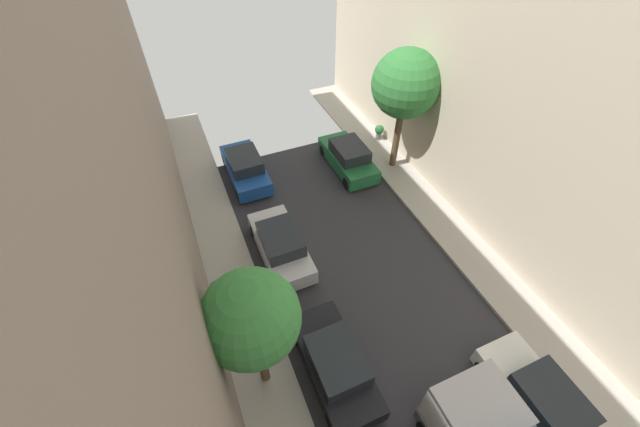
{
  "coord_description": "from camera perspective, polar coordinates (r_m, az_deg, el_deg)",
  "views": [
    {
      "loc": [
        -5.23,
        -1.59,
        13.19
      ],
      "look_at": [
        -0.32,
        9.92,
        0.5
      ],
      "focal_mm": 21.19,
      "sensor_mm": 36.0,
      "label": 1
    }
  ],
  "objects": [
    {
      "name": "parked_car_left_4",
      "position": [
        20.44,
        -11.23,
        6.82
      ],
      "size": [
        1.78,
        4.2,
        1.57
      ],
      "color": "#194799",
      "rests_on": "ground"
    },
    {
      "name": "potted_plant_0",
      "position": [
        15.74,
        -15.44,
        -10.74
      ],
      "size": [
        0.43,
        0.43,
        0.7
      ],
      "color": "brown",
      "rests_on": "sidewalk_left"
    },
    {
      "name": "street_tree_1",
      "position": [
        19.11,
        12.83,
        18.46
      ],
      "size": [
        3.26,
        3.26,
        6.37
      ],
      "color": "brown",
      "rests_on": "sidewalk_right"
    },
    {
      "name": "parked_car_left_3",
      "position": [
        16.32,
        -5.94,
        -4.78
      ],
      "size": [
        1.78,
        4.2,
        1.57
      ],
      "color": "silver",
      "rests_on": "ground"
    },
    {
      "name": "potted_plant_2",
      "position": [
        23.2,
        8.93,
        12.21
      ],
      "size": [
        0.54,
        0.54,
        0.91
      ],
      "color": "slate",
      "rests_on": "sidewalk_right"
    },
    {
      "name": "street_tree_0",
      "position": [
        10.56,
        -10.42,
        -15.33
      ],
      "size": [
        2.74,
        2.74,
        5.35
      ],
      "color": "brown",
      "rests_on": "sidewalk_left"
    },
    {
      "name": "sidewalk_right",
      "position": [
        16.71,
        33.67,
        -18.51
      ],
      "size": [
        2.0,
        44.0,
        0.15
      ],
      "primitive_type": "cube",
      "color": "#A8A399",
      "rests_on": "ground"
    },
    {
      "name": "parked_car_left_2",
      "position": [
        13.54,
        2.32,
        -21.73
      ],
      "size": [
        1.78,
        4.2,
        1.57
      ],
      "color": "black",
      "rests_on": "ground"
    },
    {
      "name": "parked_car_right_2",
      "position": [
        20.82,
        4.29,
        8.46
      ],
      "size": [
        1.78,
        4.2,
        1.57
      ],
      "color": "#1E6638",
      "rests_on": "ground"
    },
    {
      "name": "parked_car_right_1",
      "position": [
        14.82,
        30.5,
        -23.39
      ],
      "size": [
        1.78,
        4.2,
        1.57
      ],
      "color": "white",
      "rests_on": "ground"
    }
  ]
}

